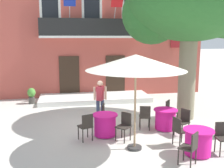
{
  "coord_description": "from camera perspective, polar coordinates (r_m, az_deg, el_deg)",
  "views": [
    {
      "loc": [
        -1.57,
        -9.81,
        3.34
      ],
      "look_at": [
        0.47,
        1.49,
        1.3
      ],
      "focal_mm": 42.63,
      "sensor_mm": 36.0,
      "label": 1
    }
  ],
  "objects": [
    {
      "name": "ground_plane",
      "position": [
        10.48,
        -1.08,
        -8.51
      ],
      "size": [
        120.0,
        120.0,
        0.0
      ],
      "primitive_type": "plane",
      "color": "beige"
    },
    {
      "name": "building_facade",
      "position": [
        16.88,
        -5.01,
        11.42
      ],
      "size": [
        13.0,
        5.09,
        7.5
      ],
      "color": "#B24C42",
      "rests_on": "ground"
    },
    {
      "name": "entrance_step_platform",
      "position": [
        14.21,
        -3.67,
        -3.02
      ],
      "size": [
        5.78,
        2.1,
        0.25
      ],
      "primitive_type": "cube",
      "color": "silver",
      "rests_on": "ground"
    },
    {
      "name": "plane_tree",
      "position": [
        11.17,
        16.03,
        15.53
      ],
      "size": [
        5.01,
        4.4,
        6.08
      ],
      "color": "#7F755B",
      "rests_on": "ground"
    },
    {
      "name": "cafe_table_near_tree",
      "position": [
        9.15,
        -1.5,
        -8.71
      ],
      "size": [
        0.86,
        0.86,
        0.76
      ],
      "color": "#DB1984",
      "rests_on": "ground"
    },
    {
      "name": "cafe_chair_near_tree_0",
      "position": [
        9.83,
        -1.28,
        -6.54
      ],
      "size": [
        0.5,
        0.5,
        0.91
      ],
      "color": "#2D2823",
      "rests_on": "ground"
    },
    {
      "name": "cafe_chair_near_tree_1",
      "position": [
        8.71,
        -5.56,
        -8.8
      ],
      "size": [
        0.52,
        0.52,
        0.91
      ],
      "color": "#2D2823",
      "rests_on": "ground"
    },
    {
      "name": "cafe_chair_near_tree_2",
      "position": [
        8.75,
        2.69,
        -8.68
      ],
      "size": [
        0.57,
        0.57,
        0.91
      ],
      "color": "#2D2823",
      "rests_on": "ground"
    },
    {
      "name": "cafe_table_middle",
      "position": [
        9.94,
        11.37,
        -7.39
      ],
      "size": [
        0.86,
        0.86,
        0.76
      ],
      "color": "#DB1984",
      "rests_on": "ground"
    },
    {
      "name": "cafe_chair_middle_0",
      "position": [
        9.75,
        7.06,
        -6.76
      ],
      "size": [
        0.48,
        0.48,
        0.91
      ],
      "color": "#2D2823",
      "rests_on": "ground"
    },
    {
      "name": "cafe_chair_middle_1",
      "position": [
        9.48,
        15.04,
        -7.52
      ],
      "size": [
        0.53,
        0.53,
        0.91
      ],
      "color": "#2D2823",
      "rests_on": "ground"
    },
    {
      "name": "cafe_chair_middle_2",
      "position": [
        10.6,
        12.35,
        -5.54
      ],
      "size": [
        0.56,
        0.56,
        0.91
      ],
      "color": "#2D2823",
      "rests_on": "ground"
    },
    {
      "name": "cafe_table_front",
      "position": [
        8.12,
        17.98,
        -11.73
      ],
      "size": [
        0.86,
        0.86,
        0.76
      ],
      "color": "#DB1984",
      "rests_on": "ground"
    },
    {
      "name": "cafe_chair_front_0",
      "position": [
        7.39,
        16.49,
        -12.71
      ],
      "size": [
        0.56,
        0.56,
        0.91
      ],
      "color": "#2D2823",
      "rests_on": "ground"
    },
    {
      "name": "cafe_chair_front_1",
      "position": [
        8.43,
        22.67,
        -10.2
      ],
      "size": [
        0.44,
        0.44,
        0.91
      ],
      "color": "#2D2823",
      "rests_on": "ground"
    },
    {
      "name": "cafe_chair_front_2",
      "position": [
        8.55,
        14.22,
        -9.43
      ],
      "size": [
        0.49,
        0.49,
        0.91
      ],
      "color": "#2D2823",
      "rests_on": "ground"
    },
    {
      "name": "cafe_umbrella",
      "position": [
        7.64,
        5.12,
        4.57
      ],
      "size": [
        2.9,
        2.9,
        2.85
      ],
      "color": "#997A56",
      "rests_on": "ground"
    },
    {
      "name": "ground_planter_left",
      "position": [
        14.04,
        -16.88,
        -2.24
      ],
      "size": [
        0.4,
        0.4,
        0.81
      ],
      "color": "#47423D",
      "rests_on": "ground"
    },
    {
      "name": "pedestrian_near_entrance",
      "position": [
        10.65,
        -2.56,
        -3.06
      ],
      "size": [
        0.53,
        0.4,
        1.64
      ],
      "color": "#384260",
      "rests_on": "ground"
    }
  ]
}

